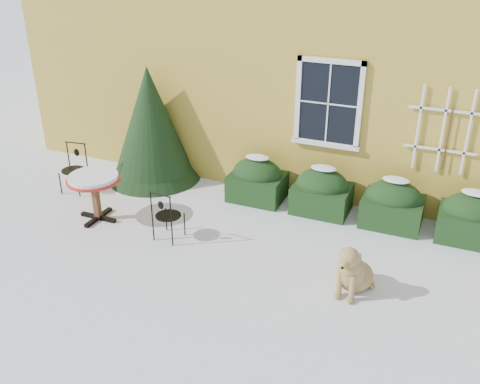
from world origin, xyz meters
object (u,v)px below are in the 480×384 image
at_px(patio_chair_near, 167,215).
at_px(patio_chair_far, 74,168).
at_px(evergreen_shrub, 152,135).
at_px(dog, 352,272).
at_px(bistro_table, 94,183).

height_order(patio_chair_near, patio_chair_far, patio_chair_far).
height_order(evergreen_shrub, dog, evergreen_shrub).
relative_size(bistro_table, patio_chair_near, 1.03).
distance_m(evergreen_shrub, patio_chair_far, 1.69).
bearing_deg(dog, evergreen_shrub, 163.94).
distance_m(evergreen_shrub, bistro_table, 2.02).
bearing_deg(patio_chair_far, dog, -19.46).
xyz_separation_m(bistro_table, dog, (4.77, -0.35, -0.39)).
xyz_separation_m(bistro_table, patio_chair_far, (-1.15, 0.84, -0.25)).
height_order(evergreen_shrub, patio_chair_near, evergreen_shrub).
relative_size(evergreen_shrub, patio_chair_far, 2.45).
distance_m(bistro_table, patio_chair_far, 1.45).
relative_size(patio_chair_far, dog, 1.07).
bearing_deg(patio_chair_far, bistro_table, -44.14).
bearing_deg(dog, patio_chair_near, -174.23).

